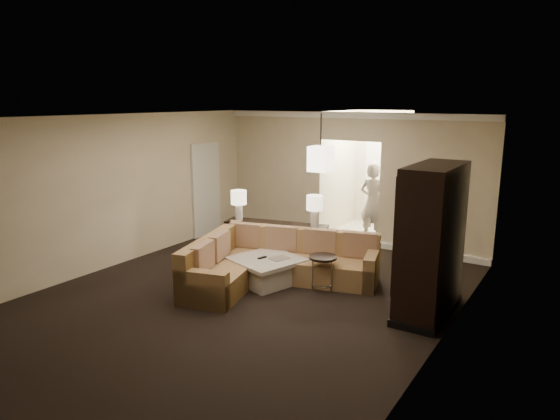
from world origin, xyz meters
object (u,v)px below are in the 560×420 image
Objects in this scene: armoire at (431,244)px; sectional_sofa at (271,263)px; coffee_table at (267,270)px; drink_table at (323,266)px; person at (373,199)px; console_table at (276,239)px.

sectional_sofa is at bearing -176.08° from armoire.
armoire is at bearing 4.36° from coffee_table.
sectional_sofa is 2.71m from armoire.
sectional_sofa is 5.20× the size of drink_table.
coffee_table is at bearing 88.89° from person.
drink_table is (0.89, 0.17, 0.07)m from sectional_sofa.
sectional_sofa reaches higher than console_table.
person is (1.01, 2.30, 0.51)m from console_table.
person reaches higher than coffee_table.
armoire is 1.83m from drink_table.
console_table is at bearing 104.12° from sectional_sofa.
drink_table is at bearing 106.15° from person.
person is at bearing 97.82° from drink_table.
coffee_table is at bearing -78.00° from console_table.
coffee_table is 0.68× the size of person.
armoire reaches higher than drink_table.
armoire reaches higher than console_table.
person is at bearing 53.24° from console_table.
drink_table is at bearing -42.03° from console_table.
armoire is (2.61, 0.18, 0.71)m from sectional_sofa.
person is (-0.43, 3.10, 0.55)m from drink_table.
coffee_table is at bearing -175.64° from armoire.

